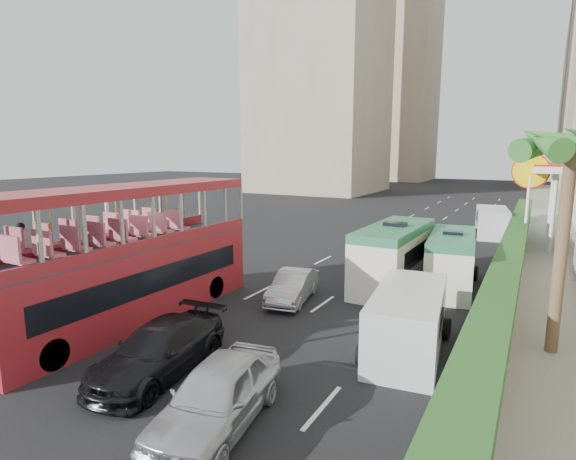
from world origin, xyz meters
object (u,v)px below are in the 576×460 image
Objects in this scene: minibus_near at (394,256)px; panel_van_near at (408,321)px; panel_van_far at (492,222)px; car_silver_lane_b at (218,425)px; car_black at (161,373)px; car_silver_lane_a at (293,301)px; van_asset at (427,255)px; double_decker_bus at (130,254)px; minibus_far at (451,261)px; palm_tree at (561,250)px.

panel_van_near is at bearing -69.40° from minibus_near.
car_silver_lane_b is at bearing -104.50° from panel_van_far.
panel_van_near is at bearing 33.34° from car_black.
car_silver_lane_a reaches higher than van_asset.
double_decker_bus is 1.68× the size of minibus_near.
panel_van_far is at bearing 69.24° from van_asset.
car_silver_lane_b is 20.30m from van_asset.
minibus_far is at bearing 31.72° from car_silver_lane_a.
panel_van_near is 4.97m from palm_tree.
car_silver_lane_b is at bearing -130.99° from palm_tree.
car_silver_lane_b is 6.77m from panel_van_near.
palm_tree is (13.80, 4.00, 0.85)m from double_decker_bus.
car_silver_lane_a is 0.74× the size of panel_van_far.
car_silver_lane_b is 10.91m from palm_tree.
car_silver_lane_b is (2.70, -8.63, 0.00)m from car_silver_lane_a.
car_silver_lane_a is 0.86× the size of car_silver_lane_b.
car_silver_lane_b is at bearing -121.89° from panel_van_near.
double_decker_bus is 10.17m from panel_van_near.
car_silver_lane_a is 7.43m from car_black.
car_silver_lane_b is 12.85m from minibus_near.
car_silver_lane_b is at bearing -83.97° from car_silver_lane_a.
double_decker_bus reaches higher than car_silver_lane_a.
panel_van_far is (5.97, 20.39, 1.04)m from car_silver_lane_a.
palm_tree is (3.53, -21.19, 2.34)m from panel_van_far.
minibus_far reaches higher than car_silver_lane_b.
panel_van_near is (2.40, -14.22, 1.00)m from van_asset.
palm_tree reaches higher than panel_van_far.
panel_van_far is at bearing 70.67° from car_black.
palm_tree reaches higher than car_silver_lane_a.
palm_tree is (6.81, 7.83, 3.38)m from car_silver_lane_b.
van_asset is (3.43, 19.09, 0.00)m from car_black.
panel_van_near is at bearing -83.04° from van_asset.
minibus_near is at bearing 41.41° from car_silver_lane_a.
van_asset is at bearing 63.72° from car_silver_lane_a.
panel_van_far is at bearing 74.06° from car_silver_lane_b.
car_black is 13.94m from minibus_far.
car_black is at bearing -110.80° from panel_van_far.
minibus_far is 7.48m from palm_tree.
car_black is 12.15m from minibus_near.
panel_van_far is (2.86, 8.73, 1.04)m from van_asset.
minibus_near reaches higher than car_silver_lane_b.
car_silver_lane_b is 1.05× the size of van_asset.
van_asset is at bearing 73.23° from car_black.
minibus_near is (3.45, 11.55, 1.45)m from car_black.
panel_van_near is (-0.02, -7.72, -0.27)m from minibus_far.
car_silver_lane_b is 0.89× the size of panel_van_near.
panel_van_far is at bearing 99.47° from palm_tree.
van_asset is (3.11, 11.67, 0.00)m from car_silver_lane_a.
panel_van_far is 21.61m from palm_tree.
palm_tree is at bearing -88.59° from panel_van_far.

